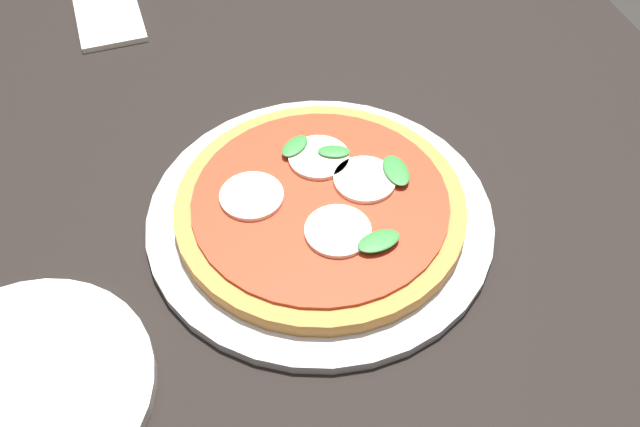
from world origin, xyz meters
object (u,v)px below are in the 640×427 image
Objects in this scene: dining_table at (283,233)px; pizza at (320,205)px; plate_white at (21,392)px; napkin at (110,20)px; serving_tray at (320,216)px.

dining_table is 0.14m from pizza.
plate_white is at bearing -54.67° from dining_table.
plate_white is 0.58m from napkin.
serving_tray is at bearing 24.20° from napkin.
napkin is at bearing -155.72° from pizza.
dining_table is 4.28× the size of pizza.
napkin is at bearing 169.16° from plate_white.
serving_tray is 1.58× the size of plate_white.
pizza is at bearing 123.91° from serving_tray.
pizza reaches higher than dining_table.
dining_table is 10.13× the size of napkin.
serving_tray is 0.33m from plate_white.
napkin is (-0.37, -0.17, 0.10)m from dining_table.
pizza is 0.48m from napkin.
pizza is at bearing 113.11° from plate_white.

